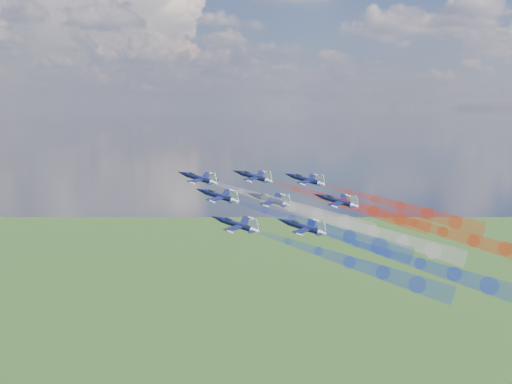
{
  "coord_description": "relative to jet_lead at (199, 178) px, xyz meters",
  "views": [
    {
      "loc": [
        -0.19,
        -166.53,
        168.16
      ],
      "look_at": [
        19.51,
        -5.04,
        146.96
      ],
      "focal_mm": 45.06,
      "sensor_mm": 36.0,
      "label": 1
    }
  ],
  "objects": [
    {
      "name": "jet_rear_left",
      "position": [
        22.91,
        -27.9,
        -8.6
      ],
      "size": [
        16.51,
        15.87,
        7.72
      ],
      "primitive_type": null,
      "rotation": [
        0.22,
        -0.17,
        0.96
      ],
      "color": "black"
    },
    {
      "name": "trail_rear_right",
      "position": [
        57.44,
        -25.61,
        -10.9
      ],
      "size": [
        38.31,
        27.37,
        13.99
      ],
      "primitive_type": null,
      "rotation": [
        0.22,
        -0.17,
        0.96
      ],
      "color": "red"
    },
    {
      "name": "jet_center_third",
      "position": [
        17.66,
        -11.42,
        -4.56
      ],
      "size": [
        16.51,
        15.87,
        7.72
      ],
      "primitive_type": null,
      "rotation": [
        0.22,
        -0.17,
        0.96
      ],
      "color": "black"
    },
    {
      "name": "trail_rear_left",
      "position": [
        45.33,
        -42.29,
        -14.38
      ],
      "size": [
        38.31,
        27.37,
        13.99
      ],
      "primitive_type": null,
      "rotation": [
        0.22,
        -0.17,
        0.96
      ],
      "color": "blue"
    },
    {
      "name": "trail_outer_left",
      "position": [
        29.92,
        -42.58,
        -13.39
      ],
      "size": [
        38.31,
        27.37,
        13.99
      ],
      "primitive_type": null,
      "rotation": [
        0.22,
        -0.17,
        0.96
      ],
      "color": "blue"
    },
    {
      "name": "trail_center_third",
      "position": [
        40.08,
        -25.81,
        -10.34
      ],
      "size": [
        38.31,
        27.37,
        13.99
      ],
      "primitive_type": null,
      "rotation": [
        0.22,
        -0.17,
        0.96
      ],
      "color": "white"
    },
    {
      "name": "jet_rear_right",
      "position": [
        35.02,
        -11.22,
        -5.12
      ],
      "size": [
        16.51,
        15.87,
        7.72
      ],
      "primitive_type": null,
      "rotation": [
        0.22,
        -0.17,
        0.96
      ],
      "color": "black"
    },
    {
      "name": "trail_outer_right",
      "position": [
        52.4,
        -9.65,
        -7.09
      ],
      "size": [
        38.31,
        27.37,
        13.99
      ],
      "primitive_type": null,
      "rotation": [
        0.22,
        -0.17,
        0.96
      ],
      "color": "red"
    },
    {
      "name": "trail_inner_right",
      "position": [
        37.58,
        -10.83,
        -5.91
      ],
      "size": [
        38.31,
        27.37,
        13.99
      ],
      "primitive_type": null,
      "rotation": [
        0.22,
        -0.17,
        0.96
      ],
      "color": "red"
    },
    {
      "name": "jet_outer_left",
      "position": [
        7.5,
        -28.19,
        -7.61
      ],
      "size": [
        16.51,
        15.87,
        7.72
      ],
      "primitive_type": null,
      "rotation": [
        0.22,
        -0.17,
        0.96
      ],
      "color": "black"
    },
    {
      "name": "jet_inner_right",
      "position": [
        15.16,
        3.56,
        -0.13
      ],
      "size": [
        16.51,
        15.87,
        7.72
      ],
      "primitive_type": null,
      "rotation": [
        0.22,
        -0.17,
        0.96
      ],
      "color": "black"
    },
    {
      "name": "trail_lead",
      "position": [
        22.42,
        -14.39,
        -5.78
      ],
      "size": [
        38.31,
        27.37,
        13.99
      ],
      "primitive_type": null,
      "rotation": [
        0.22,
        -0.17,
        0.96
      ],
      "color": "white"
    },
    {
      "name": "trail_inner_left",
      "position": [
        26.86,
        -27.54,
        -8.84
      ],
      "size": [
        38.31,
        27.37,
        13.99
      ],
      "primitive_type": null,
      "rotation": [
        0.22,
        -0.17,
        0.96
      ],
      "color": "blue"
    },
    {
      "name": "jet_outer_right",
      "position": [
        29.99,
        4.73,
        -1.31
      ],
      "size": [
        16.51,
        15.87,
        7.72
      ],
      "primitive_type": null,
      "rotation": [
        0.22,
        -0.17,
        0.96
      ],
      "color": "black"
    },
    {
      "name": "jet_inner_left",
      "position": [
        4.44,
        -13.15,
        -3.06
      ],
      "size": [
        16.51,
        15.87,
        7.72
      ],
      "primitive_type": null,
      "rotation": [
        0.22,
        -0.17,
        0.96
      ],
      "color": "black"
    },
    {
      "name": "jet_lead",
      "position": [
        0.0,
        0.0,
        0.0
      ],
      "size": [
        16.51,
        15.87,
        7.72
      ],
      "primitive_type": null,
      "rotation": [
        0.22,
        -0.17,
        0.96
      ],
      "color": "black"
    }
  ]
}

